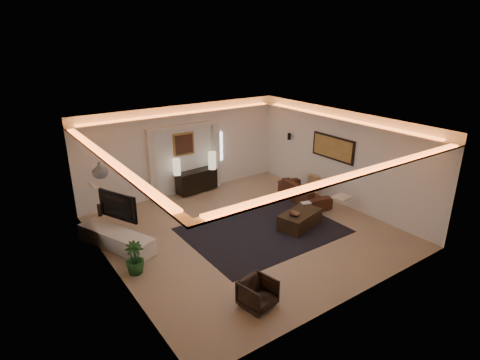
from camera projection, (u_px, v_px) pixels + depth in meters
floor at (247, 232)px, 10.55m from camera, size 7.00×7.00×0.00m
ceiling at (247, 125)px, 9.54m from camera, size 7.00×7.00×0.00m
wall_back at (184, 150)px, 12.73m from camera, size 7.00×0.00×7.00m
wall_front at (357, 235)px, 7.36m from camera, size 7.00×0.00×7.00m
wall_left at (111, 215)px, 8.16m from camera, size 0.00×7.00×7.00m
wall_right at (340, 158)px, 11.93m from camera, size 0.00×7.00×7.00m
cove_soffit at (247, 136)px, 9.64m from camera, size 7.00×7.00×0.04m
daylight_slit at (219, 147)px, 13.48m from camera, size 0.25×0.03×1.00m
area_rug at (263, 230)px, 10.61m from camera, size 4.00×3.00×0.01m
pilaster_left at (152, 167)px, 12.16m from camera, size 0.22×0.20×2.20m
pilaster_right at (216, 155)px, 13.40m from camera, size 0.22×0.20×2.20m
alcove_header at (184, 126)px, 12.38m from camera, size 2.52×0.20×0.12m
painting_frame at (184, 144)px, 12.64m from camera, size 0.74×0.04×0.74m
painting_canvas at (184, 144)px, 12.62m from camera, size 0.62×0.02×0.62m
art_panel_frame at (333, 148)px, 12.05m from camera, size 0.04×1.64×0.74m
art_panel_gold at (332, 148)px, 12.04m from camera, size 0.02×1.50×0.62m
wall_sconce at (289, 136)px, 13.47m from camera, size 0.12×0.12×0.22m
wall_niche at (93, 185)px, 9.20m from camera, size 0.10×0.55×0.04m
console at (197, 181)px, 13.07m from camera, size 1.43×0.55×0.70m
lamp_left at (177, 165)px, 12.45m from camera, size 0.31×0.31×0.53m
lamp_right at (212, 159)px, 13.01m from camera, size 0.32×0.32×0.58m
media_ledge at (116, 239)px, 9.71m from camera, size 1.36×2.25×0.41m
tv at (114, 207)px, 10.05m from camera, size 1.24×0.68×0.74m
figurine at (100, 209)px, 10.40m from camera, size 0.14×0.14×0.33m
ginger_jar at (100, 170)px, 9.56m from camera, size 0.44×0.44×0.40m
plant at (135, 258)px, 8.60m from camera, size 0.49×0.49×0.74m
sofa at (304, 192)px, 12.43m from camera, size 2.06×1.09×0.57m
throw_blanket at (342, 197)px, 11.34m from camera, size 0.53×0.45×0.05m
throw_pillow at (314, 181)px, 12.58m from camera, size 0.17×0.41×0.40m
coffee_table at (300, 220)px, 10.75m from camera, size 1.37×0.97×0.46m
bowl at (294, 215)px, 10.49m from camera, size 0.37×0.37×0.07m
magazine at (306, 204)px, 11.22m from camera, size 0.31×0.26×0.03m
armchair at (258, 293)px, 7.57m from camera, size 0.73×0.74×0.57m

